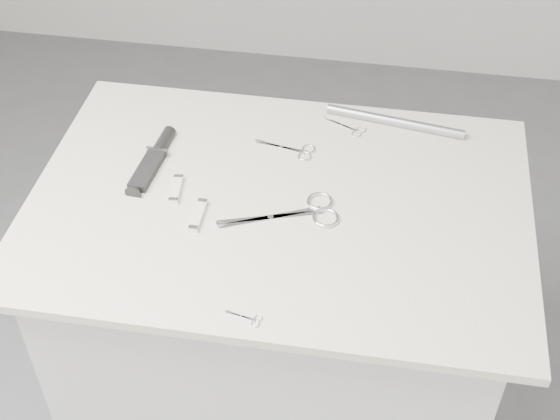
% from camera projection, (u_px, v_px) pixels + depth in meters
% --- Properties ---
extents(plinth, '(0.90, 0.60, 0.90)m').
position_uv_depth(plinth, '(279.00, 345.00, 1.88)').
color(plinth, silver).
rests_on(plinth, ground).
extents(display_board, '(1.00, 0.70, 0.02)m').
position_uv_depth(display_board, '(279.00, 204.00, 1.56)').
color(display_board, beige).
rests_on(display_board, plinth).
extents(large_shears, '(0.23, 0.14, 0.01)m').
position_uv_depth(large_shears, '(304.00, 212.00, 1.53)').
color(large_shears, silver).
rests_on(large_shears, display_board).
extents(embroidery_scissors_a, '(0.13, 0.06, 0.00)m').
position_uv_depth(embroidery_scissors_a, '(296.00, 150.00, 1.67)').
color(embroidery_scissors_a, silver).
rests_on(embroidery_scissors_a, display_board).
extents(embroidery_scissors_b, '(0.10, 0.06, 0.00)m').
position_uv_depth(embroidery_scissors_b, '(350.00, 129.00, 1.73)').
color(embroidery_scissors_b, silver).
rests_on(embroidery_scissors_b, display_board).
extents(tiny_scissors, '(0.07, 0.03, 0.00)m').
position_uv_depth(tiny_scissors, '(248.00, 318.00, 1.33)').
color(tiny_scissors, silver).
rests_on(tiny_scissors, display_board).
extents(sheathed_knife, '(0.05, 0.20, 0.03)m').
position_uv_depth(sheathed_knife, '(155.00, 157.00, 1.65)').
color(sheathed_knife, black).
rests_on(sheathed_knife, display_board).
extents(pocket_knife_a, '(0.03, 0.08, 0.01)m').
position_uv_depth(pocket_knife_a, '(176.00, 189.00, 1.57)').
color(pocket_knife_a, silver).
rests_on(pocket_knife_a, display_board).
extents(pocket_knife_b, '(0.02, 0.09, 0.01)m').
position_uv_depth(pocket_knife_b, '(198.00, 215.00, 1.52)').
color(pocket_knife_b, silver).
rests_on(pocket_knife_b, display_board).
extents(metal_rail, '(0.31, 0.07, 0.02)m').
position_uv_depth(metal_rail, '(395.00, 121.00, 1.73)').
color(metal_rail, '#94979D').
rests_on(metal_rail, display_board).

